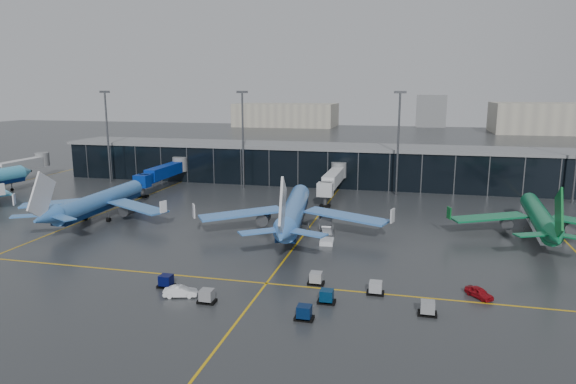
% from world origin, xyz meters
% --- Properties ---
extents(ground, '(600.00, 600.00, 0.00)m').
position_xyz_m(ground, '(0.00, 0.00, 0.00)').
color(ground, '#282B2D').
rests_on(ground, ground).
extents(terminal_pier, '(142.00, 17.00, 10.70)m').
position_xyz_m(terminal_pier, '(0.00, 62.00, 5.42)').
color(terminal_pier, black).
rests_on(terminal_pier, ground).
extents(jet_bridges, '(94.00, 27.50, 7.20)m').
position_xyz_m(jet_bridges, '(-35.00, 42.99, 4.55)').
color(jet_bridges, '#595B60').
rests_on(jet_bridges, ground).
extents(flood_masts, '(203.00, 0.50, 25.50)m').
position_xyz_m(flood_masts, '(5.00, 50.00, 13.81)').
color(flood_masts, '#595B60').
rests_on(flood_masts, ground).
extents(distant_hangars, '(260.00, 71.00, 22.00)m').
position_xyz_m(distant_hangars, '(49.94, 270.08, 8.79)').
color(distant_hangars, '#B2AD99').
rests_on(distant_hangars, ground).
extents(taxi_lines, '(220.00, 120.00, 0.02)m').
position_xyz_m(taxi_lines, '(10.00, 10.61, 0.01)').
color(taxi_lines, gold).
rests_on(taxi_lines, ground).
extents(airliner_arkefly, '(34.59, 39.11, 11.73)m').
position_xyz_m(airliner_arkefly, '(-32.33, 11.16, 5.86)').
color(airliner_arkefly, '#3A75C0').
rests_on(airliner_arkefly, ground).
extents(airliner_klm_near, '(41.59, 45.89, 12.70)m').
position_xyz_m(airliner_klm_near, '(7.77, 11.23, 6.35)').
color(airliner_klm_near, '#407DD2').
rests_on(airliner_klm_near, ground).
extents(airliner_aer_lingus, '(34.71, 38.84, 11.25)m').
position_xyz_m(airliner_aer_lingus, '(50.99, 18.64, 5.62)').
color(airliner_aer_lingus, '#0D6D40').
rests_on(airliner_aer_lingus, ground).
extents(baggage_carts, '(35.77, 12.51, 1.70)m').
position_xyz_m(baggage_carts, '(15.81, -19.40, 0.76)').
color(baggage_carts, black).
rests_on(baggage_carts, ground).
extents(mobile_airstair, '(2.41, 3.34, 3.45)m').
position_xyz_m(mobile_airstair, '(14.99, 4.97, 0.77)').
color(mobile_airstair, white).
rests_on(mobile_airstair, ground).
extents(service_van_red, '(3.68, 4.01, 1.33)m').
position_xyz_m(service_van_red, '(37.47, -13.27, 0.66)').
color(service_van_red, maroon).
rests_on(service_van_red, ground).
extents(service_van_white, '(4.49, 2.60, 1.40)m').
position_xyz_m(service_van_white, '(0.66, -21.97, 0.70)').
color(service_van_white, white).
rests_on(service_van_white, ground).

